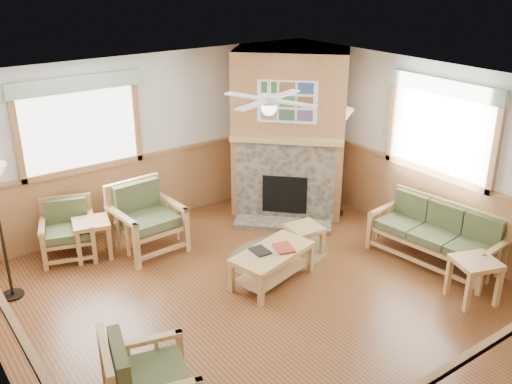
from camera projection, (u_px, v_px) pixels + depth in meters
floor at (263, 300)px, 7.23m from camera, size 6.00×6.00×0.01m
ceiling at (264, 89)px, 6.20m from camera, size 6.00×6.00×0.01m
wall_back at (150, 141)px, 8.96m from camera, size 6.00×0.02×2.70m
wall_front at (490, 326)px, 4.46m from camera, size 6.00×0.02×2.70m
wall_right at (428, 155)px, 8.33m from camera, size 0.02×6.00×2.70m
wainscot at (263, 262)px, 7.02m from camera, size 6.00×6.00×1.10m
fireplace at (289, 133)px, 9.36m from camera, size 3.11×3.11×2.70m
window_back at (73, 74)px, 7.89m from camera, size 1.90×0.16×1.50m
window_right at (448, 76)px, 7.71m from camera, size 0.16×1.90×1.50m
ceiling_fan at (269, 84)px, 6.60m from camera, size 1.59×1.59×0.36m
sofa at (435, 235)px, 7.98m from camera, size 1.88×0.95×0.83m
armchair_back_left at (68, 231)px, 8.13m from camera, size 0.92×0.92×0.82m
armchair_back_right at (147, 219)px, 8.29m from camera, size 0.93×0.93×0.99m
armchair_left at (150, 378)px, 5.22m from camera, size 0.98×0.98×0.90m
coffee_table at (272, 266)px, 7.56m from camera, size 1.26×0.84×0.46m
end_table_chairs at (93, 239)px, 8.18m from camera, size 0.61×0.59×0.56m
end_table_sofa at (473, 280)px, 7.12m from camera, size 0.65×0.64×0.57m
footstool at (304, 239)px, 8.36m from camera, size 0.52×0.52×0.40m
braided_rug at (279, 254)px, 8.34m from camera, size 1.84×1.84×0.01m
floor_lamp_left at (1, 234)px, 6.97m from camera, size 0.47×0.47×1.79m
floor_lamp_right at (338, 163)px, 9.31m from camera, size 0.44×0.44×1.82m
book_red at (284, 247)px, 7.50m from camera, size 0.30×0.35×0.03m
book_dark at (260, 250)px, 7.43m from camera, size 0.21×0.28×0.03m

